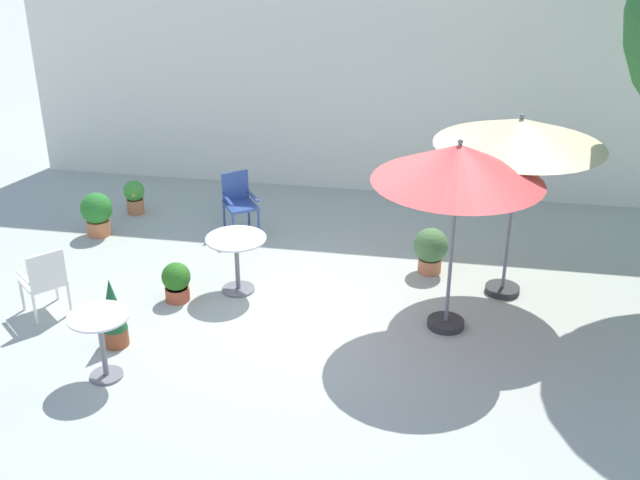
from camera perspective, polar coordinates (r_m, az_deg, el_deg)
The scene contains 13 objects.
ground_plane at distance 9.54m, azimuth 0.02°, elevation -5.62°, with size 60.00×60.00×0.00m, color #A8AEA1.
villa_facade at distance 12.81m, azimuth 3.50°, elevation 12.54°, with size 11.45×0.30×4.13m, color white.
patio_umbrella_0 at distance 8.59m, azimuth 10.09°, elevation 5.42°, with size 1.90×1.90×2.33m.
patio_umbrella_1 at distance 9.51m, azimuth 14.42°, elevation 7.50°, with size 2.02×2.02×2.37m.
cafe_table_0 at distance 8.52m, azimuth -15.72°, elevation -6.69°, with size 0.64×0.64×0.76m.
cafe_table_1 at distance 9.92m, azimuth -6.11°, elevation -1.01°, with size 0.77×0.77×0.75m.
patio_chair_0 at distance 9.90m, azimuth -19.49°, elevation -2.66°, with size 0.66×0.66×0.88m.
patio_chair_1 at distance 11.54m, azimuth -5.97°, elevation 2.96°, with size 0.62×0.65×0.92m.
potted_plant_0 at distance 11.95m, azimuth -16.00°, elevation 1.96°, with size 0.47×0.47×0.66m.
potted_plant_1 at distance 12.60m, azimuth -13.41°, elevation 3.17°, with size 0.33×0.33×0.54m.
potted_plant_2 at distance 9.10m, azimuth -14.91°, elevation -5.15°, with size 0.29×0.29×0.85m.
potted_plant_3 at distance 10.51m, azimuth 8.09°, elevation -0.63°, with size 0.47×0.47×0.63m.
potted_plant_4 at distance 9.93m, azimuth -10.45°, elevation -2.98°, with size 0.36×0.36×0.51m.
Camera 1 is at (1.42, -8.04, 4.92)m, focal length 43.76 mm.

